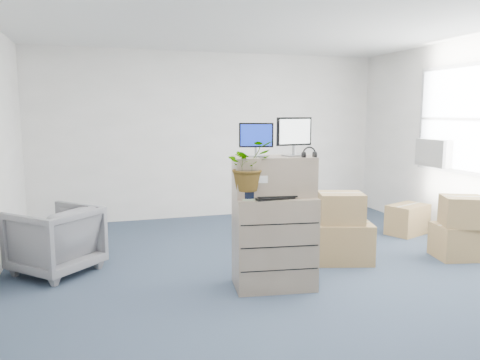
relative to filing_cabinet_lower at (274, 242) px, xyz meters
name	(u,v)px	position (x,y,z in m)	size (l,w,h in m)	color
ground	(293,284)	(0.21, -0.02, -0.47)	(7.00, 7.00, 0.00)	#273547
wall_back	(212,135)	(0.21, 3.49, 0.93)	(6.00, 0.02, 2.80)	silver
ac_unit	(435,153)	(3.08, 1.38, 0.73)	(0.24, 0.60, 0.40)	silver
filing_cabinet_lower	(274,242)	(0.00, 0.00, 0.00)	(0.81, 0.50, 0.95)	gray
filing_cabinet_upper	(274,176)	(0.01, 0.04, 0.68)	(0.81, 0.41, 0.41)	gray
monitor_left	(256,138)	(-0.18, 0.06, 1.07)	(0.34, 0.17, 0.34)	#99999E
monitor_right	(294,134)	(0.21, 0.01, 1.10)	(0.40, 0.18, 0.39)	#99999E
headphones	(309,153)	(0.31, -0.14, 0.92)	(0.14, 0.14, 0.01)	black
keyboard	(276,197)	(-0.03, -0.10, 0.48)	(0.45, 0.19, 0.02)	black
mouse	(311,196)	(0.33, -0.14, 0.49)	(0.09, 0.06, 0.03)	silver
water_bottle	(277,185)	(0.03, 0.01, 0.59)	(0.07, 0.07, 0.24)	gray
phone_dock	(271,192)	(-0.02, 0.05, 0.51)	(0.06, 0.05, 0.12)	silver
external_drive	(300,191)	(0.33, 0.10, 0.50)	(0.19, 0.15, 0.06)	black
tissue_box	(307,186)	(0.37, 0.01, 0.57)	(0.19, 0.10, 0.07)	#386DBF
potted_plant	(248,172)	(-0.30, -0.05, 0.74)	(0.58, 0.61, 0.47)	#A5C09A
office_chair	(55,237)	(-2.19, 1.12, -0.06)	(0.80, 0.75, 0.83)	slate
cardboard_boxes	(381,228)	(1.76, 0.72, -0.16)	(2.35, 1.86, 0.84)	#A17C4D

